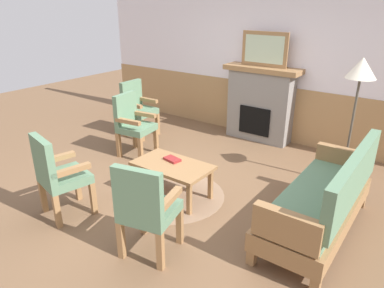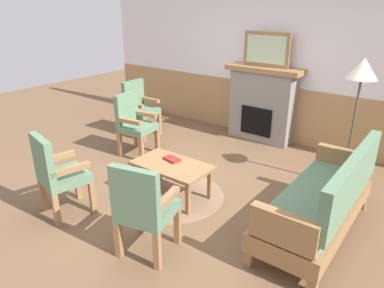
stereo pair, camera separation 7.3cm
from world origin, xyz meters
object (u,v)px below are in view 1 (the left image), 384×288
object	(u,v)px
couch	(322,201)
armchair_front_center	(58,173)
armchair_front_left	(146,207)
floor_lamp_by_couch	(360,77)
armchair_near_fireplace	(133,122)
armchair_by_window_left	(137,106)
fireplace	(260,103)
framed_picture	(264,49)
book_on_table	(172,159)
coffee_table	(173,168)

from	to	relation	value
couch	armchair_front_center	distance (m)	2.85
armchair_front_left	armchair_front_center	world-z (taller)	same
armchair_front_left	floor_lamp_by_couch	distance (m)	2.99
armchair_near_fireplace	armchair_front_center	size ratio (longest dim) A/B	1.00
armchair_by_window_left	armchair_front_left	xyz separation A→B (m)	(2.41, -2.35, 0.00)
armchair_by_window_left	armchair_front_center	distance (m)	2.68
armchair_near_fireplace	floor_lamp_by_couch	xyz separation A→B (m)	(2.97, 0.94, 0.91)
fireplace	framed_picture	size ratio (longest dim) A/B	1.62
book_on_table	armchair_by_window_left	xyz separation A→B (m)	(-1.83, 1.26, 0.08)
fireplace	armchair_front_left	size ratio (longest dim) A/B	1.33
fireplace	armchair_front_center	xyz separation A→B (m)	(-0.72, -3.53, -0.11)
couch	armchair_near_fireplace	bearing A→B (deg)	173.38
coffee_table	armchair_near_fireplace	distance (m)	1.49
armchair_front_left	coffee_table	bearing A→B (deg)	116.77
fireplace	armchair_front_left	xyz separation A→B (m)	(0.54, -3.46, -0.11)
armchair_by_window_left	armchair_front_left	bearing A→B (deg)	-44.28
floor_lamp_by_couch	fireplace	bearing A→B (deg)	153.18
framed_picture	armchair_front_center	world-z (taller)	framed_picture
fireplace	couch	xyz separation A→B (m)	(1.77, -2.15, -0.26)
armchair_by_window_left	armchair_front_left	world-z (taller)	same
couch	armchair_by_window_left	size ratio (longest dim) A/B	1.84
armchair_front_center	book_on_table	bearing A→B (deg)	59.64
framed_picture	coffee_table	bearing A→B (deg)	-89.28
armchair_front_left	fireplace	bearing A→B (deg)	98.90
couch	book_on_table	bearing A→B (deg)	-173.12
fireplace	book_on_table	xyz separation A→B (m)	(-0.04, -2.36, -0.20)
book_on_table	coffee_table	bearing A→B (deg)	-49.88
framed_picture	armchair_by_window_left	xyz separation A→B (m)	(-1.87, -1.11, -1.02)
book_on_table	armchair_front_center	size ratio (longest dim) A/B	0.21
framed_picture	armchair_front_left	distance (m)	3.65
fireplace	coffee_table	distance (m)	2.46
couch	floor_lamp_by_couch	distance (m)	1.68
fireplace	coffee_table	world-z (taller)	fireplace
couch	armchair_front_left	size ratio (longest dim) A/B	1.84
armchair_by_window_left	armchair_front_center	bearing A→B (deg)	-64.59
armchair_front_center	armchair_front_left	bearing A→B (deg)	3.07
armchair_by_window_left	floor_lamp_by_couch	distance (m)	3.67
book_on_table	couch	bearing A→B (deg)	6.88
framed_picture	armchair_front_center	xyz separation A→B (m)	(-0.72, -3.53, -1.02)
armchair_near_fireplace	floor_lamp_by_couch	size ratio (longest dim) A/B	0.58
couch	coffee_table	world-z (taller)	couch
couch	book_on_table	xyz separation A→B (m)	(-1.81, -0.22, 0.06)
floor_lamp_by_couch	armchair_near_fireplace	bearing A→B (deg)	-162.37
armchair_by_window_left	book_on_table	bearing A→B (deg)	-34.44
book_on_table	armchair_front_left	size ratio (longest dim) A/B	0.21
armchair_near_fireplace	armchair_front_center	xyz separation A→B (m)	(0.58, -1.74, 0.00)
couch	framed_picture	bearing A→B (deg)	129.49
armchair_by_window_left	armchair_front_center	size ratio (longest dim) A/B	1.00
coffee_table	armchair_front_center	world-z (taller)	armchair_front_center
armchair_front_left	armchair_front_center	xyz separation A→B (m)	(-1.26, -0.07, 0.00)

